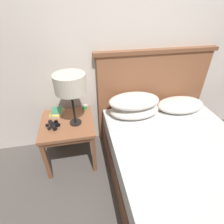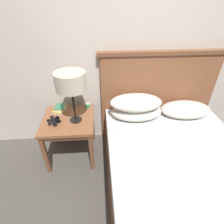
{
  "view_description": "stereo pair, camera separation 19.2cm",
  "coord_description": "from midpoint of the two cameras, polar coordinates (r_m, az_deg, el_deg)",
  "views": [
    {
      "loc": [
        -0.5,
        -0.95,
        1.74
      ],
      "look_at": [
        -0.19,
        0.61,
        0.66
      ],
      "focal_mm": 28.0,
      "sensor_mm": 36.0,
      "label": 1
    },
    {
      "loc": [
        -0.31,
        -0.98,
        1.74
      ],
      "look_at": [
        -0.19,
        0.61,
        0.66
      ],
      "focal_mm": 28.0,
      "sensor_mm": 36.0,
      "label": 2
    }
  ],
  "objects": [
    {
      "name": "bed",
      "position": [
        1.95,
        23.35,
        -17.21
      ],
      "size": [
        1.51,
        2.03,
        1.22
      ],
      "color": "brown",
      "rests_on": "ground_plane"
    },
    {
      "name": "binoculars_pair",
      "position": [
        1.99,
        -15.95,
        -2.86
      ],
      "size": [
        0.16,
        0.16,
        0.05
      ],
      "color": "black",
      "rests_on": "nightstand"
    },
    {
      "name": "wall_back",
      "position": [
        2.08,
        7.37,
        21.58
      ],
      "size": [
        8.0,
        0.06,
        2.6
      ],
      "color": "silver",
      "rests_on": "ground_plane"
    },
    {
      "name": "book_stacked_on_top",
      "position": [
        2.17,
        -14.22,
        1.42
      ],
      "size": [
        0.12,
        0.16,
        0.03
      ],
      "color": "silver",
      "rests_on": "book_on_nightstand"
    },
    {
      "name": "ground_plane",
      "position": [
        2.03,
        10.34,
        -25.89
      ],
      "size": [
        20.0,
        20.0,
        0.0
      ],
      "primitive_type": "plane",
      "color": "#514C47",
      "rests_on": "ground"
    },
    {
      "name": "table_lamp",
      "position": [
        1.75,
        -10.33,
        9.5
      ],
      "size": [
        0.31,
        0.31,
        0.56
      ],
      "color": "black",
      "rests_on": "nightstand"
    },
    {
      "name": "alarm_clock",
      "position": [
        2.17,
        -5.52,
        2.06
      ],
      "size": [
        0.07,
        0.05,
        0.06
      ],
      "color": "#B7B2A8",
      "rests_on": "nightstand"
    },
    {
      "name": "nightstand",
      "position": [
        2.07,
        -11.35,
        -3.95
      ],
      "size": [
        0.58,
        0.58,
        0.56
      ],
      "color": "brown",
      "rests_on": "ground_plane"
    },
    {
      "name": "book_on_nightstand",
      "position": [
        2.18,
        -14.26,
        0.7
      ],
      "size": [
        0.18,
        0.21,
        0.03
      ],
      "color": "silver",
      "rests_on": "nightstand"
    }
  ]
}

